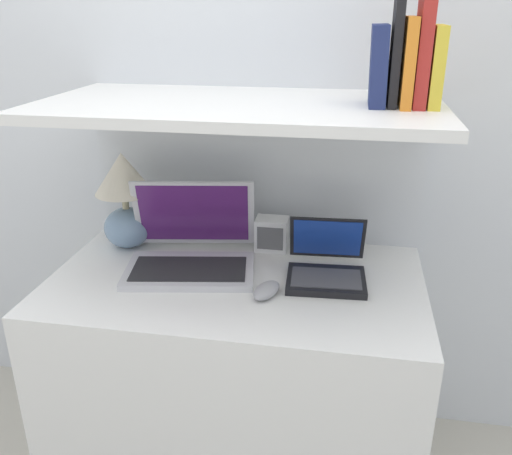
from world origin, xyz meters
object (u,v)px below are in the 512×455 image
(table_lamp, at_px, (125,196))
(laptop_large, at_px, (191,250))
(book_black, at_px, (395,54))
(book_red, at_px, (422,55))
(book_orange, at_px, (408,62))
(book_navy, at_px, (378,66))
(computer_mouse, at_px, (266,290))
(book_yellow, at_px, (435,67))
(router_box, at_px, (272,234))
(laptop_small, at_px, (326,266))

(table_lamp, distance_m, laptop_large, 0.30)
(laptop_large, relative_size, book_black, 1.68)
(book_red, xyz_separation_m, book_orange, (-0.03, 0.00, -0.02))
(book_navy, bearing_deg, laptop_large, -178.50)
(computer_mouse, xyz_separation_m, book_yellow, (0.40, 0.16, 0.59))
(table_lamp, xyz_separation_m, router_box, (0.48, 0.06, -0.12))
(router_box, bearing_deg, book_orange, -23.09)
(router_box, relative_size, book_navy, 0.54)
(table_lamp, relative_size, book_black, 1.26)
(laptop_large, distance_m, book_orange, 0.82)
(laptop_large, bearing_deg, book_navy, 1.50)
(laptop_large, relative_size, book_red, 1.67)
(router_box, bearing_deg, book_red, -21.33)
(book_yellow, distance_m, book_black, 0.11)
(laptop_large, bearing_deg, book_yellow, 1.18)
(router_box, bearing_deg, book_yellow, -19.71)
(book_orange, height_order, book_black, book_black)
(router_box, height_order, book_black, book_black)
(laptop_small, xyz_separation_m, book_red, (0.21, 0.02, 0.60))
(laptop_small, height_order, router_box, laptop_small)
(table_lamp, xyz_separation_m, laptop_small, (0.67, -0.12, -0.14))
(table_lamp, bearing_deg, book_yellow, -6.09)
(computer_mouse, distance_m, book_black, 0.71)
(table_lamp, xyz_separation_m, laptop_large, (0.25, -0.11, -0.12))
(laptop_small, xyz_separation_m, book_orange, (0.18, 0.02, 0.58))
(table_lamp, bearing_deg, laptop_large, -23.77)
(book_black, xyz_separation_m, book_navy, (-0.04, 0.00, -0.03))
(table_lamp, height_order, book_black, book_black)
(table_lamp, height_order, laptop_small, table_lamp)
(computer_mouse, height_order, book_yellow, book_yellow)
(laptop_large, xyz_separation_m, book_orange, (0.59, 0.01, 0.56))
(router_box, relative_size, book_yellow, 0.54)
(laptop_large, distance_m, laptop_small, 0.42)
(book_yellow, relative_size, book_black, 0.78)
(computer_mouse, distance_m, router_box, 0.32)
(book_red, distance_m, book_black, 0.07)
(book_orange, bearing_deg, book_yellow, -0.00)
(book_black, bearing_deg, laptop_small, -172.13)
(table_lamp, xyz_separation_m, book_black, (0.81, -0.10, 0.46))
(router_box, relative_size, book_orange, 0.50)
(table_lamp, distance_m, computer_mouse, 0.59)
(computer_mouse, height_order, book_orange, book_orange)
(computer_mouse, bearing_deg, table_lamp, 153.12)
(book_red, bearing_deg, router_box, 158.67)
(book_black, bearing_deg, table_lamp, 173.15)
(laptop_small, relative_size, book_orange, 1.16)
(table_lamp, height_order, book_red, book_red)
(book_black, bearing_deg, book_red, 0.00)
(book_navy, bearing_deg, book_orange, 0.00)
(table_lamp, relative_size, book_navy, 1.60)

